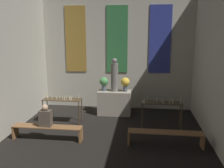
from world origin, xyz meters
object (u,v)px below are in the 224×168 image
statue (115,76)px  pew_back_left (47,129)px  candle_rack_right (162,106)px  pew_back_right (165,135)px  flower_vase_left (104,82)px  candle_rack_left (62,102)px  altar (114,103)px  person_seated (46,117)px  flower_vase_right (125,83)px

statue → pew_back_left: bearing=-124.1°
candle_rack_right → pew_back_right: size_ratio=0.64×
flower_vase_left → statue: bearing=0.0°
candle_rack_left → candle_rack_right: 3.51m
flower_vase_left → pew_back_left: flower_vase_left is taller
pew_back_right → candle_rack_left: bearing=157.4°
flower_vase_left → pew_back_left: bearing=-117.3°
flower_vase_left → candle_rack_left: 1.83m
pew_back_right → statue: bearing=124.1°
altar → pew_back_left: size_ratio=0.60×
candle_rack_left → flower_vase_left: bearing=40.7°
pew_back_right → person_seated: bearing=180.0°
candle_rack_left → flower_vase_right: bearing=27.8°
flower_vase_left → pew_back_left: size_ratio=0.26×
statue → person_seated: 3.28m
altar → flower_vase_right: flower_vase_right is taller
flower_vase_right → pew_back_left: 3.54m
candle_rack_right → person_seated: 3.85m
pew_back_right → person_seated: person_seated is taller
statue → candle_rack_left: statue is taller
altar → pew_back_left: altar is taller
flower_vase_left → pew_back_right: bearing=-50.1°
flower_vase_left → flower_vase_right: (0.84, 0.00, 0.00)m
altar → candle_rack_right: size_ratio=0.94×
altar → flower_vase_left: size_ratio=2.36×
candle_rack_right → pew_back_left: (-3.52, -1.47, -0.44)m
candle_rack_left → person_seated: size_ratio=1.99×
altar → candle_rack_left: candle_rack_left is taller
candle_rack_left → person_seated: person_seated is taller
flower_vase_left → flower_vase_right: 0.84m
flower_vase_right → person_seated: size_ratio=0.80×
flower_vase_left → candle_rack_left: flower_vase_left is taller
candle_rack_left → pew_back_left: 1.53m
altar → person_seated: person_seated is taller
person_seated → flower_vase_right: bearing=49.6°
altar → person_seated: 3.18m
candle_rack_right → pew_back_right: (0.01, -1.47, -0.44)m
statue → pew_back_right: size_ratio=0.60×
candle_rack_right → altar: bearing=146.9°
candle_rack_right → person_seated: person_seated is taller
candle_rack_right → statue: bearing=146.9°
altar → flower_vase_right: 0.92m
altar → pew_back_right: size_ratio=0.60×
statue → candle_rack_right: bearing=-33.1°
candle_rack_left → statue: bearing=33.2°
altar → candle_rack_left: size_ratio=0.94×
candle_rack_right → pew_back_right: candle_rack_right is taller
statue → flower_vase_right: statue is taller
flower_vase_left → flower_vase_right: bearing=0.0°
candle_rack_left → candle_rack_right: (3.51, 0.00, 0.00)m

